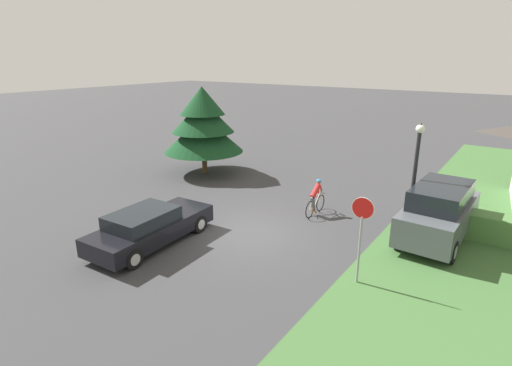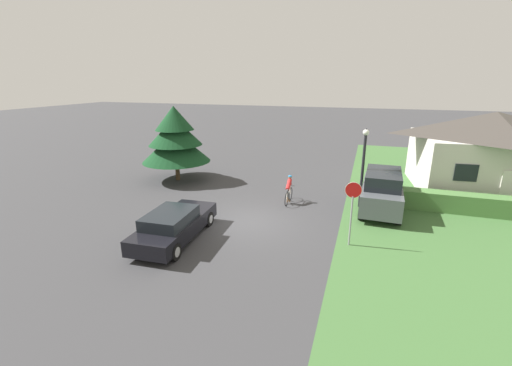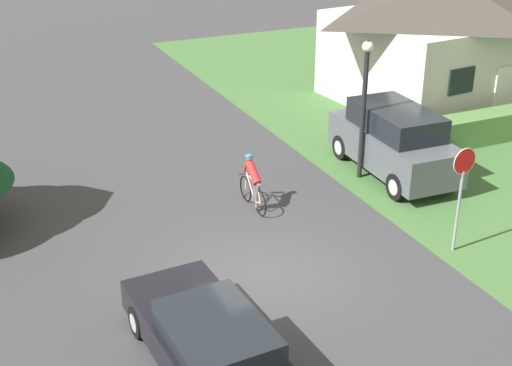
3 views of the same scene
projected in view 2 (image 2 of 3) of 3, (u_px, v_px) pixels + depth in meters
ground_plane at (246, 222)px, 15.96m from camera, size 140.00×140.00×0.00m
cottage_house at (490, 151)px, 19.81m from camera, size 8.79×7.35×4.88m
hedge_row at (489, 206)px, 16.62m from camera, size 10.32×0.90×0.97m
sedan_left_lane at (174, 225)px, 14.03m from camera, size 2.02×4.78×1.33m
cyclist at (289, 190)px, 18.28m from camera, size 0.44×1.68×1.49m
parked_suv_right at (382, 191)px, 17.11m from camera, size 2.06×4.69×2.04m
stop_sign at (352, 202)px, 13.22m from camera, size 0.64×0.07×2.65m
street_lamp at (363, 160)px, 17.13m from camera, size 0.31×0.31×4.11m
conifer_tall_near at (175, 138)px, 21.89m from camera, size 4.36×4.36×4.80m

